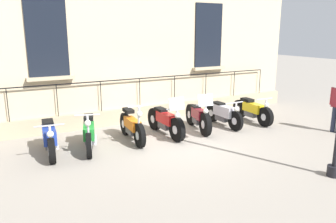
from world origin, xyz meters
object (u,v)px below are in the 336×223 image
object	(u,v)px
motorcycle_red	(166,122)
motorcycle_green	(89,134)
motorcycle_blue	(50,138)
motorcycle_yellow	(252,111)
motorcycle_maroon	(198,117)
motorcycle_silver	(224,114)
motorcycle_orange	(132,127)

from	to	relation	value
motorcycle_red	motorcycle_green	bearing A→B (deg)	-87.84
motorcycle_blue	motorcycle_yellow	distance (m)	6.82
motorcycle_red	motorcycle_maroon	bearing A→B (deg)	89.61
motorcycle_green	motorcycle_silver	bearing A→B (deg)	90.65
motorcycle_blue	motorcycle_green	xyz separation A→B (m)	(0.14, 1.00, 0.00)
motorcycle_green	motorcycle_maroon	distance (m)	3.58
motorcycle_green	motorcycle_blue	bearing A→B (deg)	-98.08
motorcycle_blue	motorcycle_orange	xyz separation A→B (m)	(0.04, 2.30, 0.00)
motorcycle_blue	motorcycle_silver	xyz separation A→B (m)	(0.09, 5.59, 0.02)
motorcycle_blue	motorcycle_maroon	bearing A→B (deg)	89.25
motorcycle_blue	motorcycle_orange	distance (m)	2.30
motorcycle_orange	motorcycle_maroon	bearing A→B (deg)	89.44
motorcycle_green	motorcycle_silver	xyz separation A→B (m)	(-0.05, 4.59, 0.01)
motorcycle_red	motorcycle_blue	bearing A→B (deg)	-90.88
motorcycle_green	motorcycle_silver	size ratio (longest dim) A/B	1.03
motorcycle_red	motorcycle_yellow	xyz separation A→B (m)	(0.07, 3.42, -0.03)
motorcycle_green	motorcycle_silver	world-z (taller)	motorcycle_green
motorcycle_blue	motorcycle_red	xyz separation A→B (m)	(0.05, 3.40, 0.02)
motorcycle_blue	motorcycle_maroon	size ratio (longest dim) A/B	1.04
motorcycle_orange	motorcycle_red	distance (m)	1.10
motorcycle_orange	motorcycle_maroon	xyz separation A→B (m)	(0.02, 2.29, 0.01)
motorcycle_maroon	motorcycle_yellow	distance (m)	2.24
motorcycle_green	motorcycle_orange	world-z (taller)	motorcycle_orange
motorcycle_blue	motorcycle_silver	world-z (taller)	motorcycle_blue
motorcycle_red	motorcycle_silver	distance (m)	2.19
motorcycle_blue	motorcycle_green	bearing A→B (deg)	81.92
motorcycle_green	motorcycle_yellow	xyz separation A→B (m)	(-0.02, 5.82, -0.01)
motorcycle_orange	motorcycle_yellow	world-z (taller)	motorcycle_orange
motorcycle_green	motorcycle_maroon	world-z (taller)	motorcycle_maroon
motorcycle_silver	motorcycle_yellow	xyz separation A→B (m)	(0.03, 1.23, -0.03)
motorcycle_green	motorcycle_yellow	bearing A→B (deg)	90.20
motorcycle_orange	motorcycle_red	bearing A→B (deg)	89.25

